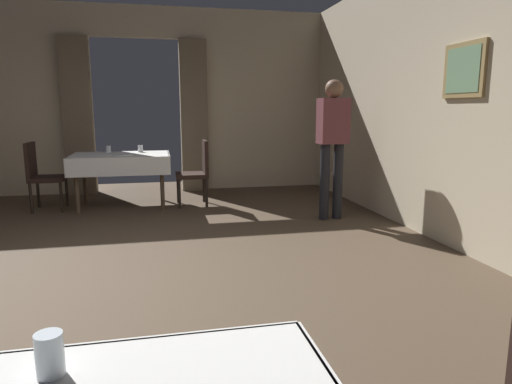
# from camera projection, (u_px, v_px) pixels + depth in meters

# --- Properties ---
(ground) EXTENTS (10.08, 10.08, 0.00)m
(ground) POSITION_uv_depth(u_px,v_px,m) (124.00, 280.00, 3.66)
(ground) COLOR #4C3D2D
(wall_right) EXTENTS (0.16, 8.40, 3.00)m
(wall_right) POSITION_uv_depth(u_px,v_px,m) (484.00, 94.00, 4.05)
(wall_right) COLOR beige
(wall_right) RESTS_ON ground
(wall_back) EXTENTS (6.40, 0.27, 3.00)m
(wall_back) POSITION_uv_depth(u_px,v_px,m) (137.00, 100.00, 7.40)
(wall_back) COLOR beige
(wall_back) RESTS_ON ground
(dining_table_mid) EXTENTS (1.34, 0.94, 0.75)m
(dining_table_mid) POSITION_uv_depth(u_px,v_px,m) (121.00, 161.00, 6.31)
(dining_table_mid) COLOR #4C3D2D
(dining_table_mid) RESTS_ON ground
(chair_mid_left) EXTENTS (0.44, 0.44, 0.93)m
(chair_mid_left) POSITION_uv_depth(u_px,v_px,m) (41.00, 173.00, 6.11)
(chair_mid_left) COLOR black
(chair_mid_left) RESTS_ON ground
(chair_mid_right) EXTENTS (0.45, 0.44, 0.93)m
(chair_mid_right) POSITION_uv_depth(u_px,v_px,m) (197.00, 169.00, 6.47)
(chair_mid_right) COLOR black
(chair_mid_right) RESTS_ON ground
(glass_near_b) EXTENTS (0.06, 0.06, 0.11)m
(glass_near_b) POSITION_uv_depth(u_px,v_px,m) (50.00, 355.00, 1.05)
(glass_near_b) COLOR silver
(glass_near_b) RESTS_ON dining_table_near
(glass_mid_a) EXTENTS (0.07, 0.07, 0.11)m
(glass_mid_a) POSITION_uv_depth(u_px,v_px,m) (108.00, 149.00, 6.41)
(glass_mid_a) COLOR silver
(glass_mid_a) RESTS_ON dining_table_mid
(glass_mid_b) EXTENTS (0.08, 0.08, 0.10)m
(glass_mid_b) POSITION_uv_depth(u_px,v_px,m) (140.00, 149.00, 6.60)
(glass_mid_b) COLOR silver
(glass_mid_b) RESTS_ON dining_table_mid
(plate_mid_c) EXTENTS (0.21, 0.21, 0.01)m
(plate_mid_c) POSITION_uv_depth(u_px,v_px,m) (126.00, 155.00, 6.14)
(plate_mid_c) COLOR white
(plate_mid_c) RESTS_ON dining_table_mid
(person_waiter_by_doorway) EXTENTS (0.37, 0.24, 1.72)m
(person_waiter_by_doorway) POSITION_uv_depth(u_px,v_px,m) (333.00, 138.00, 5.53)
(person_waiter_by_doorway) COLOR black
(person_waiter_by_doorway) RESTS_ON ground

